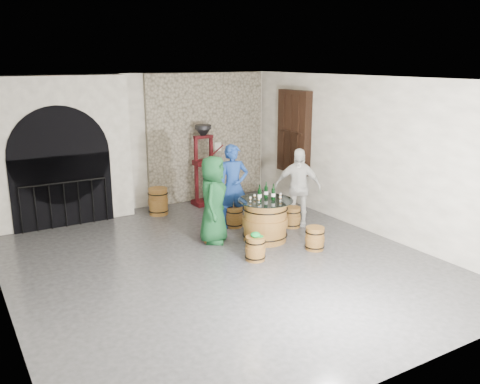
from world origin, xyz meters
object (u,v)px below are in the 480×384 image
barrel_stool_right (292,217)px  wine_bottle_right (266,191)px  barrel_stool_left (212,231)px  person_white (298,187)px  person_green (213,200)px  barrel_stool_near_left (255,249)px  barrel_stool_near_right (315,238)px  barrel_table (265,220)px  barrel_stool_far (234,217)px  corking_press (204,159)px  wine_bottle_center (273,193)px  wine_bottle_left (260,194)px  person_blue (233,186)px  side_barrel (158,201)px

barrel_stool_right → wine_bottle_right: bearing=-162.4°
barrel_stool_left → person_white: 2.19m
person_green → barrel_stool_near_left: bearing=-133.0°
barrel_stool_near_right → person_green: 2.09m
barrel_table → barrel_stool_right: (0.97, 0.40, -0.20)m
barrel_stool_far → person_green: 1.19m
barrel_stool_near_left → corking_press: size_ratio=0.22×
wine_bottle_center → corking_press: bearing=89.7°
barrel_stool_far → wine_bottle_left: 1.29m
barrel_stool_right → wine_bottle_right: wine_bottle_right is taller
barrel_stool_near_left → wine_bottle_left: size_ratio=1.36×
barrel_stool_left → barrel_stool_near_right: size_ratio=1.00×
barrel_table → corking_press: bearing=87.1°
wine_bottle_left → corking_press: bearing=84.5°
barrel_stool_near_right → barrel_stool_near_left: same height
person_blue → side_barrel: (-1.06, 1.66, -0.58)m
barrel_stool_near_right → person_blue: person_blue is taller
barrel_stool_near_right → barrel_stool_near_left: 1.26m
person_green → corking_press: 2.71m
barrel_stool_far → wine_bottle_right: 1.21m
barrel_stool_left → wine_bottle_right: wine_bottle_right is taller
barrel_table → barrel_stool_right: bearing=22.4°
barrel_stool_near_right → wine_bottle_right: 1.35m
barrel_stool_near_right → wine_bottle_center: 1.19m
person_blue → wine_bottle_left: (-0.04, -1.08, 0.08)m
barrel_table → barrel_stool_right: 1.07m
person_green → barrel_stool_left: bearing=101.0°
person_white → side_barrel: size_ratio=2.69×
person_white → wine_bottle_right: 1.13m
person_white → barrel_stool_left: bearing=-136.9°
barrel_table → wine_bottle_left: bearing=178.0°
person_white → wine_bottle_left: 1.38m
person_white → wine_bottle_right: size_ratio=5.21×
barrel_stool_left → side_barrel: (-0.22, 2.26, 0.09)m
barrel_table → person_green: bearing=152.8°
person_white → barrel_table: bearing=-114.5°
barrel_stool_right → person_green: person_green is taller
barrel_stool_far → person_green: person_green is taller
barrel_stool_right → side_barrel: side_barrel is taller
barrel_table → wine_bottle_center: wine_bottle_center is taller
barrel_stool_right → wine_bottle_center: (-0.84, -0.48, 0.75)m
person_green → wine_bottle_center: person_green is taller
barrel_table → side_barrel: bearing=112.8°
side_barrel → person_blue: bearing=-57.5°
barrel_table → barrel_stool_near_right: barrel_table is taller
wine_bottle_left → corking_press: size_ratio=0.16×
barrel_stool_left → corking_press: 2.85m
barrel_stool_left → wine_bottle_left: 1.20m
corking_press → barrel_stool_near_left: bearing=-104.1°
barrel_stool_far → side_barrel: 2.00m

